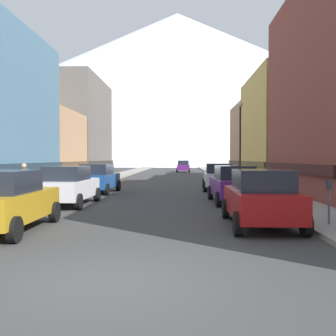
{
  "coord_description": "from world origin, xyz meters",
  "views": [
    {
      "loc": [
        1.32,
        -6.81,
        2.13
      ],
      "look_at": [
        -0.04,
        33.73,
        1.13
      ],
      "focal_mm": 42.75,
      "sensor_mm": 36.0,
      "label": 1
    }
  ],
  "objects": [
    {
      "name": "car_left_2",
      "position": [
        -3.8,
        17.53,
        0.9
      ],
      "size": [
        2.24,
        4.48,
        1.78
      ],
      "color": "#19478C",
      "rests_on": "ground"
    },
    {
      "name": "streetlamp_right",
      "position": [
        5.35,
        20.76,
        3.99
      ],
      "size": [
        0.36,
        0.36,
        5.86
      ],
      "color": "black",
      "rests_on": "sidewalk_right"
    },
    {
      "name": "car_right_2",
      "position": [
        3.8,
        19.97,
        0.9
      ],
      "size": [
        2.2,
        4.46,
        1.78
      ],
      "color": "silver",
      "rests_on": "ground"
    },
    {
      "name": "sidewalk_right",
      "position": [
        6.25,
        35.0,
        0.07
      ],
      "size": [
        2.5,
        100.0,
        0.15
      ],
      "primitive_type": "cube",
      "color": "gray",
      "rests_on": "ground"
    },
    {
      "name": "parking_meter_near",
      "position": [
        5.75,
        5.29,
        1.01
      ],
      "size": [
        0.14,
        0.1,
        1.33
      ],
      "color": "#595960",
      "rests_on": "sidewalk_right"
    },
    {
      "name": "storefront_left_2",
      "position": [
        -12.0,
        26.13,
        2.9
      ],
      "size": [
        9.29,
        8.34,
        6.01
      ],
      "color": "tan",
      "rests_on": "ground"
    },
    {
      "name": "storefront_left_3",
      "position": [
        -12.08,
        37.21,
        5.24
      ],
      "size": [
        9.46,
        12.84,
        10.83
      ],
      "color": "#66605B",
      "rests_on": "ground"
    },
    {
      "name": "car_right_0",
      "position": [
        3.8,
        5.7,
        0.9
      ],
      "size": [
        2.09,
        4.42,
        1.78
      ],
      "color": "#9E1111",
      "rests_on": "ground"
    },
    {
      "name": "car_left_1",
      "position": [
        -3.8,
        11.08,
        0.9
      ],
      "size": [
        2.14,
        4.44,
        1.78
      ],
      "color": "silver",
      "rests_on": "ground"
    },
    {
      "name": "ground_plane",
      "position": [
        0.0,
        0.0,
        0.0
      ],
      "size": [
        400.0,
        400.0,
        0.0
      ],
      "primitive_type": "plane",
      "color": "#383838"
    },
    {
      "name": "storefront_right_3",
      "position": [
        12.48,
        40.0,
        3.97
      ],
      "size": [
        10.25,
        8.68,
        8.24
      ],
      "color": "tan",
      "rests_on": "ground"
    },
    {
      "name": "car_left_0",
      "position": [
        -3.8,
        4.6,
        0.9
      ],
      "size": [
        2.11,
        4.42,
        1.78
      ],
      "color": "#B28419",
      "rests_on": "ground"
    },
    {
      "name": "storefront_right_2",
      "position": [
        10.53,
        28.9,
        4.55
      ],
      "size": [
        6.37,
        12.68,
        9.43
      ],
      "color": "#D8B259",
      "rests_on": "ground"
    },
    {
      "name": "sidewalk_left",
      "position": [
        -6.25,
        35.0,
        0.07
      ],
      "size": [
        2.5,
        100.0,
        0.15
      ],
      "primitive_type": "cube",
      "color": "gray",
      "rests_on": "ground"
    },
    {
      "name": "pedestrian_0",
      "position": [
        -6.25,
        12.15,
        0.96
      ],
      "size": [
        0.36,
        0.36,
        1.74
      ],
      "color": "brown",
      "rests_on": "sidewalk_left"
    },
    {
      "name": "mountain_backdrop",
      "position": [
        -1.58,
        260.0,
        49.03
      ],
      "size": [
        356.97,
        356.97,
        98.06
      ],
      "primitive_type": "cone",
      "color": "silver",
      "rests_on": "ground"
    },
    {
      "name": "car_driving_0",
      "position": [
        1.6,
        54.26,
        0.9
      ],
      "size": [
        2.06,
        4.4,
        1.78
      ],
      "color": "#591E72",
      "rests_on": "ground"
    },
    {
      "name": "car_right_1",
      "position": [
        3.8,
        12.2,
        0.9
      ],
      "size": [
        2.21,
        4.47,
        1.78
      ],
      "color": "#591E72",
      "rests_on": "ground"
    }
  ]
}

